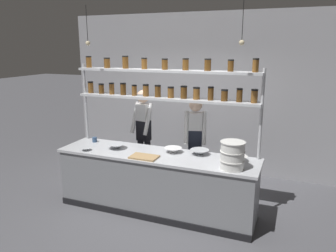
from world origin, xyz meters
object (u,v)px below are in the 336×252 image
(prep_bowl_near_right, at_px, (173,150))
(prep_bowl_far_left, at_px, (86,149))
(prep_bowl_center_front, at_px, (200,152))
(chef_left, at_px, (144,131))
(serving_cup_front, at_px, (95,140))
(chef_center, at_px, (195,141))
(spice_shelf_unit, at_px, (164,88))
(prep_bowl_near_left, at_px, (116,146))
(container_stack, at_px, (232,155))
(prep_bowl_center_back, at_px, (238,158))
(cutting_board, at_px, (144,157))

(prep_bowl_near_right, xyz_separation_m, prep_bowl_far_left, (-1.29, -0.41, -0.01))
(prep_bowl_center_front, bearing_deg, prep_bowl_near_right, -172.86)
(chef_left, distance_m, serving_cup_front, 0.88)
(prep_bowl_near_right, bearing_deg, chef_center, 72.30)
(spice_shelf_unit, bearing_deg, prep_bowl_center_front, -11.13)
(prep_bowl_near_left, height_order, serving_cup_front, serving_cup_front)
(spice_shelf_unit, bearing_deg, prep_bowl_near_right, -39.48)
(container_stack, xyz_separation_m, prep_bowl_near_right, (-0.97, 0.36, -0.15))
(prep_bowl_center_front, bearing_deg, prep_bowl_near_left, -171.27)
(prep_bowl_center_front, height_order, prep_bowl_center_back, prep_bowl_center_front)
(container_stack, relative_size, prep_bowl_near_right, 1.38)
(chef_center, bearing_deg, serving_cup_front, -178.81)
(serving_cup_front, bearing_deg, prep_bowl_center_back, -1.22)
(cutting_board, height_order, prep_bowl_center_front, prep_bowl_center_front)
(cutting_board, bearing_deg, container_stack, 1.25)
(prep_bowl_center_front, height_order, serving_cup_front, serving_cup_front)
(chef_left, distance_m, container_stack, 2.06)
(chef_center, distance_m, prep_bowl_center_front, 0.56)
(chef_left, distance_m, cutting_board, 1.17)
(prep_bowl_center_front, bearing_deg, serving_cup_front, -179.41)
(prep_bowl_near_right, relative_size, serving_cup_front, 3.27)
(prep_bowl_center_front, bearing_deg, prep_bowl_far_left, -164.77)
(container_stack, distance_m, prep_bowl_center_front, 0.71)
(prep_bowl_near_right, bearing_deg, cutting_board, -128.24)
(prep_bowl_center_back, bearing_deg, prep_bowl_near_right, 178.87)
(cutting_board, bearing_deg, prep_bowl_near_left, 158.85)
(prep_bowl_center_front, xyz_separation_m, prep_bowl_center_back, (0.58, -0.07, -0.00))
(prep_bowl_center_back, bearing_deg, chef_left, 159.17)
(chef_center, distance_m, cutting_board, 1.06)
(prep_bowl_center_front, distance_m, serving_cup_front, 1.84)
(prep_bowl_center_back, height_order, prep_bowl_far_left, prep_bowl_center_back)
(chef_left, distance_m, prep_bowl_near_right, 1.06)
(chef_center, distance_m, prep_bowl_far_left, 1.76)
(chef_left, distance_m, prep_bowl_far_left, 1.18)
(chef_left, height_order, prep_bowl_near_right, chef_left)
(prep_bowl_near_right, bearing_deg, prep_bowl_far_left, -162.34)
(prep_bowl_far_left, relative_size, serving_cup_front, 1.97)
(prep_bowl_center_front, distance_m, prep_bowl_near_right, 0.41)
(chef_center, bearing_deg, prep_bowl_center_back, -52.60)
(cutting_board, bearing_deg, serving_cup_front, 159.74)
(container_stack, height_order, prep_bowl_near_right, container_stack)
(chef_left, xyz_separation_m, prep_bowl_near_left, (-0.09, -0.82, -0.06))
(cutting_board, height_order, serving_cup_front, serving_cup_front)
(container_stack, xyz_separation_m, prep_bowl_far_left, (-2.26, -0.06, -0.17))
(chef_left, bearing_deg, prep_bowl_center_back, -9.24)
(prep_bowl_center_back, bearing_deg, prep_bowl_far_left, -170.22)
(cutting_board, height_order, prep_bowl_far_left, prep_bowl_far_left)
(spice_shelf_unit, height_order, chef_center, spice_shelf_unit)
(chef_left, distance_m, prep_bowl_near_left, 0.82)
(chef_left, relative_size, serving_cup_front, 21.18)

